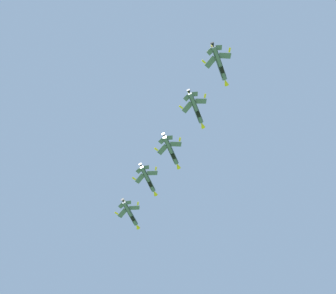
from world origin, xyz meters
name	(u,v)px	position (x,y,z in m)	size (l,w,h in m)	color
fighter_jet_lead	(130,214)	(-56.38, 82.16, 131.53)	(10.45, 15.97, 4.38)	#4C5666
fighter_jet_left_wing	(148,180)	(-43.22, 72.76, 135.00)	(10.45, 15.97, 4.38)	#4C5666
fighter_jet_right_wing	(171,151)	(-28.48, 63.96, 132.32)	(10.55, 15.97, 4.39)	#4C5666
fighter_jet_left_outer	(196,109)	(-13.38, 54.11, 135.40)	(10.39, 15.97, 4.40)	#4C5666
fighter_jet_right_outer	(220,64)	(0.87, 42.60, 134.65)	(10.45, 15.97, 4.38)	#4C5666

